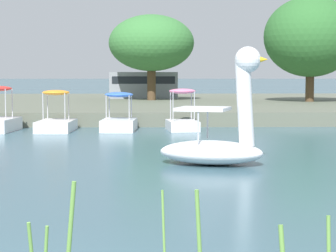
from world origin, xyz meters
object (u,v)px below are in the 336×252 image
(swan_boat, at_px, (218,137))
(pedal_boat_blue, at_px, (119,120))
(tree_broadleaf_behind_dock, at_px, (311,37))
(parked_van, at_px, (144,84))
(pedal_boat_orange, at_px, (56,121))
(pedal_boat_pink, at_px, (182,119))
(tree_sapling_by_fence, at_px, (151,43))

(swan_boat, xyz_separation_m, pedal_boat_blue, (-2.79, 9.34, -0.24))
(pedal_boat_blue, xyz_separation_m, tree_broadleaf_behind_dock, (10.38, 12.16, 3.86))
(swan_boat, distance_m, parked_van, 27.13)
(swan_boat, relative_size, pedal_boat_orange, 1.19)
(pedal_boat_blue, relative_size, tree_broadleaf_behind_dock, 0.29)
(tree_broadleaf_behind_dock, bearing_deg, parked_van, 149.98)
(pedal_boat_pink, height_order, parked_van, parked_van)
(pedal_boat_pink, bearing_deg, pedal_boat_orange, -177.28)
(pedal_boat_orange, height_order, tree_sapling_by_fence, tree_sapling_by_fence)
(pedal_boat_orange, distance_m, tree_sapling_by_fence, 15.66)
(swan_boat, bearing_deg, pedal_boat_blue, 106.65)
(pedal_boat_orange, relative_size, parked_van, 0.54)
(pedal_boat_orange, height_order, tree_broadleaf_behind_dock, tree_broadleaf_behind_dock)
(tree_broadleaf_behind_dock, xyz_separation_m, tree_sapling_by_fence, (-9.10, 2.48, -0.24))
(swan_boat, bearing_deg, tree_sapling_by_fence, 93.59)
(pedal_boat_blue, bearing_deg, pedal_boat_orange, -176.53)
(pedal_boat_orange, bearing_deg, tree_broadleaf_behind_dock, 43.95)
(tree_sapling_by_fence, height_order, parked_van, tree_sapling_by_fence)
(tree_broadleaf_behind_dock, xyz_separation_m, parked_van, (-9.59, 5.54, -2.76))
(swan_boat, relative_size, pedal_boat_blue, 1.30)
(pedal_boat_blue, bearing_deg, pedal_boat_pink, 1.99)
(pedal_boat_blue, distance_m, tree_broadleaf_behind_dock, 16.45)
(tree_broadleaf_behind_dock, distance_m, parked_van, 11.42)
(pedal_boat_orange, xyz_separation_m, tree_sapling_by_fence, (3.66, 14.79, 3.64))
(tree_broadleaf_behind_dock, distance_m, tree_sapling_by_fence, 9.43)
(pedal_boat_orange, relative_size, tree_sapling_by_fence, 0.35)
(pedal_boat_pink, relative_size, tree_sapling_by_fence, 0.28)
(swan_boat, relative_size, tree_sapling_by_fence, 0.41)
(pedal_boat_pink, xyz_separation_m, parked_van, (-1.63, 17.62, 1.07))
(pedal_boat_pink, height_order, pedal_boat_orange, pedal_boat_pink)
(pedal_boat_pink, distance_m, parked_van, 17.72)
(tree_broadleaf_behind_dock, bearing_deg, swan_boat, -109.45)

